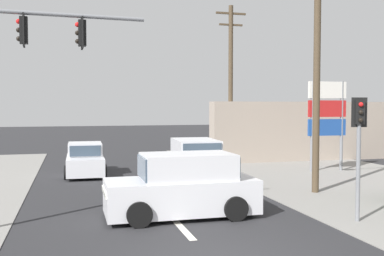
{
  "coord_description": "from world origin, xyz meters",
  "views": [
    {
      "loc": [
        -2.89,
        -8.71,
        3.3
      ],
      "look_at": [
        0.56,
        4.0,
        2.67
      ],
      "focal_mm": 42.0,
      "sensor_mm": 36.0,
      "label": 1
    }
  ],
  "objects_px": {
    "utility_pole_midground_right": "(314,42)",
    "shopping_plaza_sign": "(327,113)",
    "utility_pole_background_right": "(231,81)",
    "pedestal_signal_right_kerb": "(359,138)",
    "suv_kerbside_parked": "(196,163)",
    "suv_crossing_left": "(183,187)",
    "sedan_receding_far": "(85,160)"
  },
  "relations": [
    {
      "from": "sedan_receding_far",
      "to": "suv_kerbside_parked",
      "type": "xyz_separation_m",
      "value": [
        4.5,
        -3.9,
        0.18
      ]
    },
    {
      "from": "utility_pole_midground_right",
      "to": "pedestal_signal_right_kerb",
      "type": "distance_m",
      "value": 5.47
    },
    {
      "from": "utility_pole_midground_right",
      "to": "shopping_plaza_sign",
      "type": "distance_m",
      "value": 6.76
    },
    {
      "from": "pedestal_signal_right_kerb",
      "to": "suv_crossing_left",
      "type": "bearing_deg",
      "value": 157.45
    },
    {
      "from": "utility_pole_midground_right",
      "to": "shopping_plaza_sign",
      "type": "bearing_deg",
      "value": 53.48
    },
    {
      "from": "pedestal_signal_right_kerb",
      "to": "sedan_receding_far",
      "type": "bearing_deg",
      "value": 122.76
    },
    {
      "from": "pedestal_signal_right_kerb",
      "to": "shopping_plaza_sign",
      "type": "height_order",
      "value": "shopping_plaza_sign"
    },
    {
      "from": "pedestal_signal_right_kerb",
      "to": "suv_kerbside_parked",
      "type": "relative_size",
      "value": 0.77
    },
    {
      "from": "pedestal_signal_right_kerb",
      "to": "shopping_plaza_sign",
      "type": "distance_m",
      "value": 10.31
    },
    {
      "from": "utility_pole_midground_right",
      "to": "suv_kerbside_parked",
      "type": "distance_m",
      "value": 6.9
    },
    {
      "from": "sedan_receding_far",
      "to": "shopping_plaza_sign",
      "type": "bearing_deg",
      "value": -9.91
    },
    {
      "from": "utility_pole_background_right",
      "to": "pedestal_signal_right_kerb",
      "type": "height_order",
      "value": "utility_pole_background_right"
    },
    {
      "from": "suv_crossing_left",
      "to": "sedan_receding_far",
      "type": "relative_size",
      "value": 1.07
    },
    {
      "from": "utility_pole_background_right",
      "to": "suv_kerbside_parked",
      "type": "height_order",
      "value": "utility_pole_background_right"
    },
    {
      "from": "utility_pole_midground_right",
      "to": "sedan_receding_far",
      "type": "xyz_separation_m",
      "value": [
        -8.26,
        7.04,
        -5.05
      ]
    },
    {
      "from": "sedan_receding_far",
      "to": "suv_kerbside_parked",
      "type": "relative_size",
      "value": 0.92
    },
    {
      "from": "utility_pole_background_right",
      "to": "sedan_receding_far",
      "type": "xyz_separation_m",
      "value": [
        -8.33,
        -2.31,
        -4.09
      ]
    },
    {
      "from": "pedestal_signal_right_kerb",
      "to": "suv_crossing_left",
      "type": "relative_size",
      "value": 0.78
    },
    {
      "from": "pedestal_signal_right_kerb",
      "to": "suv_kerbside_parked",
      "type": "distance_m",
      "value": 8.0
    },
    {
      "from": "shopping_plaza_sign",
      "to": "suv_crossing_left",
      "type": "xyz_separation_m",
      "value": [
        -9.35,
        -7.23,
        -2.1
      ]
    },
    {
      "from": "utility_pole_midground_right",
      "to": "utility_pole_background_right",
      "type": "height_order",
      "value": "utility_pole_midground_right"
    },
    {
      "from": "utility_pole_background_right",
      "to": "shopping_plaza_sign",
      "type": "bearing_deg",
      "value": -50.67
    },
    {
      "from": "shopping_plaza_sign",
      "to": "suv_kerbside_parked",
      "type": "bearing_deg",
      "value": -166.28
    },
    {
      "from": "utility_pole_background_right",
      "to": "shopping_plaza_sign",
      "type": "height_order",
      "value": "utility_pole_background_right"
    },
    {
      "from": "suv_crossing_left",
      "to": "suv_kerbside_parked",
      "type": "bearing_deg",
      "value": 70.44
    },
    {
      "from": "pedestal_signal_right_kerb",
      "to": "shopping_plaza_sign",
      "type": "relative_size",
      "value": 0.77
    },
    {
      "from": "pedestal_signal_right_kerb",
      "to": "utility_pole_midground_right",
      "type": "bearing_deg",
      "value": 76.44
    },
    {
      "from": "shopping_plaza_sign",
      "to": "pedestal_signal_right_kerb",
      "type": "bearing_deg",
      "value": -117.07
    },
    {
      "from": "utility_pole_background_right",
      "to": "sedan_receding_far",
      "type": "relative_size",
      "value": 2.14
    },
    {
      "from": "utility_pole_background_right",
      "to": "suv_kerbside_parked",
      "type": "distance_m",
      "value": 8.27
    },
    {
      "from": "utility_pole_background_right",
      "to": "pedestal_signal_right_kerb",
      "type": "xyz_separation_m",
      "value": [
        -1.09,
        -13.56,
        -2.38
      ]
    },
    {
      "from": "utility_pole_background_right",
      "to": "suv_kerbside_parked",
      "type": "bearing_deg",
      "value": -121.67
    }
  ]
}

